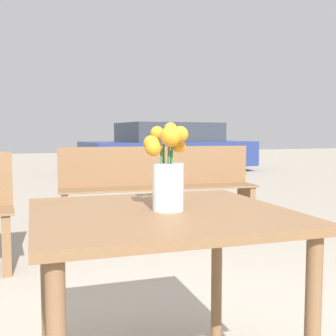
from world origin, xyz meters
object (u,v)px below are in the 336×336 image
object	(u,v)px
flower_vase	(167,175)
parked_car	(169,148)
bench_middle	(159,183)
table_front	(161,239)

from	to	relation	value
flower_vase	parked_car	bearing A→B (deg)	68.24
bench_middle	parked_car	xyz separation A→B (m)	(2.49, 5.98, 0.12)
parked_car	bench_middle	bearing A→B (deg)	-112.63
table_front	flower_vase	size ratio (longest dim) A/B	3.03
bench_middle	parked_car	distance (m)	6.48
parked_car	table_front	bearing A→B (deg)	-111.91
table_front	parked_car	size ratio (longest dim) A/B	0.21
flower_vase	bench_middle	xyz separation A→B (m)	(0.96, 2.67, -0.37)
table_front	bench_middle	xyz separation A→B (m)	(0.98, 2.65, -0.14)
table_front	parked_car	xyz separation A→B (m)	(3.47, 8.62, -0.02)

